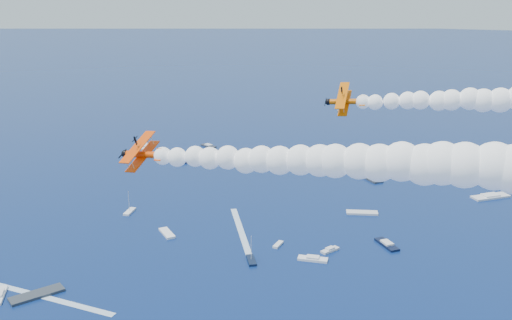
% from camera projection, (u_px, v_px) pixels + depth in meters
% --- Properties ---
extents(biplane_lead, '(8.25, 10.05, 8.55)m').
position_uv_depth(biplane_lead, '(346.00, 102.00, 107.80)').
color(biplane_lead, '#DB5E04').
extents(biplane_trail, '(7.85, 9.72, 7.94)m').
position_uv_depth(biplane_trail, '(144.00, 155.00, 86.36)').
color(biplane_trail, '#F44505').
extents(smoke_trail_trail, '(58.50, 11.34, 10.61)m').
position_uv_depth(smoke_trail_trail, '(338.00, 162.00, 75.34)').
color(smoke_trail_trail, white).
extents(spectator_boats, '(238.18, 168.45, 0.70)m').
position_uv_depth(spectator_boats, '(326.00, 219.00, 198.78)').
color(spectator_boats, '#2D323C').
rests_on(spectator_boats, ground).
extents(boat_wakes, '(108.51, 175.84, 0.04)m').
position_uv_depth(boat_wakes, '(289.00, 197.00, 220.09)').
color(boat_wakes, white).
rests_on(boat_wakes, ground).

